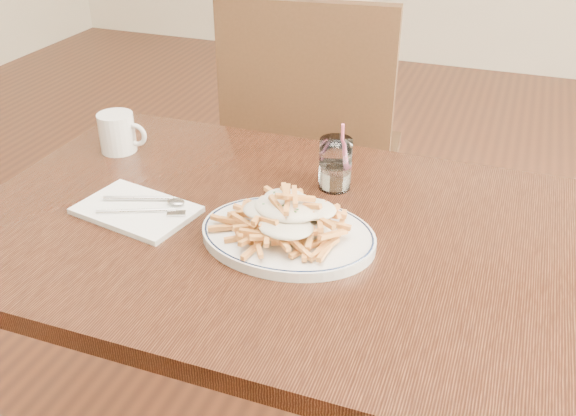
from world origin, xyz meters
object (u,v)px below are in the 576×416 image
at_px(fries_plate, 288,235).
at_px(water_glass, 335,167).
at_px(table, 270,255).
at_px(chair_far, 313,145).
at_px(coffee_mug, 118,133).
at_px(loaded_fries, 288,213).

distance_m(fries_plate, water_glass, 0.23).
bearing_deg(table, fries_plate, -40.94).
height_order(chair_far, coffee_mug, chair_far).
xyz_separation_m(fries_plate, coffee_mug, (-0.51, 0.23, 0.04)).
relative_size(loaded_fries, water_glass, 1.73).
distance_m(loaded_fries, water_glass, 0.23).
xyz_separation_m(chair_far, fries_plate, (0.20, -0.74, 0.17)).
distance_m(table, water_glass, 0.23).
relative_size(table, coffee_mug, 10.12).
relative_size(fries_plate, loaded_fries, 1.54).
relative_size(table, fries_plate, 2.96).
height_order(fries_plate, loaded_fries, loaded_fries).
relative_size(chair_far, water_glass, 6.89).
bearing_deg(water_glass, fries_plate, -95.42).
bearing_deg(coffee_mug, table, -21.48).
bearing_deg(chair_far, table, -78.69).
height_order(table, water_glass, water_glass).
distance_m(chair_far, loaded_fries, 0.80).
height_order(table, fries_plate, fries_plate).
height_order(loaded_fries, coffee_mug, coffee_mug).
xyz_separation_m(table, fries_plate, (0.06, -0.05, 0.09)).
height_order(table, chair_far, chair_far).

